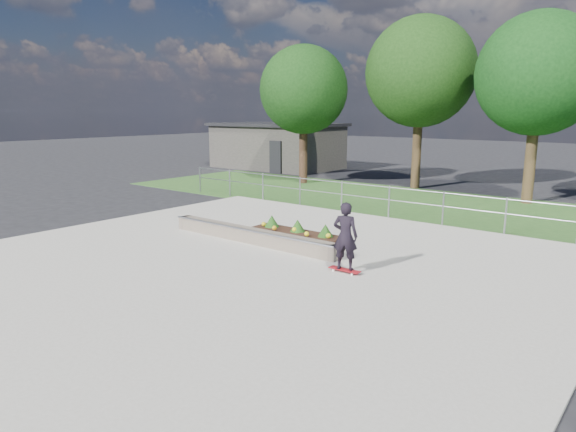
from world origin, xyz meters
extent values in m
plane|color=black|center=(0.00, 0.00, 0.00)|extent=(120.00, 120.00, 0.00)
cube|color=#2C5120|center=(0.00, 11.00, 0.01)|extent=(30.00, 8.00, 0.02)
cube|color=#A5A093|center=(0.00, 0.00, 0.03)|extent=(15.00, 15.00, 0.06)
cylinder|color=gray|center=(-10.00, 7.50, 0.60)|extent=(0.06, 0.06, 1.20)
cylinder|color=#979A9F|center=(-8.00, 7.50, 0.60)|extent=(0.06, 0.06, 1.20)
cylinder|color=#95979D|center=(-6.00, 7.50, 0.60)|extent=(0.06, 0.06, 1.20)
cylinder|color=gray|center=(-4.00, 7.50, 0.60)|extent=(0.06, 0.06, 1.20)
cylinder|color=#95989D|center=(-2.00, 7.50, 0.60)|extent=(0.06, 0.06, 1.20)
cylinder|color=#96989E|center=(0.00, 7.50, 0.60)|extent=(0.06, 0.06, 1.20)
cylinder|color=gray|center=(2.00, 7.50, 0.60)|extent=(0.06, 0.06, 1.20)
cylinder|color=#989AA0|center=(4.00, 7.50, 0.60)|extent=(0.06, 0.06, 1.20)
cylinder|color=#95989D|center=(0.00, 7.50, 1.15)|extent=(20.00, 0.04, 0.04)
cylinder|color=gray|center=(0.00, 7.50, 0.70)|extent=(20.00, 0.04, 0.04)
cube|color=#32302D|center=(-14.00, 18.00, 1.40)|extent=(8.00, 5.00, 2.80)
cube|color=black|center=(-14.00, 18.00, 2.90)|extent=(8.40, 5.40, 0.20)
cube|color=black|center=(-12.00, 15.45, 1.00)|extent=(0.90, 0.10, 2.00)
cylinder|color=black|center=(-8.00, 13.00, 1.46)|extent=(0.44, 0.44, 2.93)
sphere|color=black|center=(-8.00, 13.00, 4.88)|extent=(4.55, 4.55, 4.55)
cylinder|color=#322114|center=(-2.50, 15.00, 1.69)|extent=(0.44, 0.44, 3.38)
sphere|color=black|center=(-2.50, 15.00, 5.62)|extent=(5.25, 5.25, 5.25)
cylinder|color=#382816|center=(3.00, 14.00, 1.57)|extent=(0.44, 0.44, 3.15)
sphere|color=black|center=(3.00, 14.00, 5.25)|extent=(4.90, 4.90, 4.90)
cube|color=#675A4C|center=(-1.42, 1.82, 0.26)|extent=(6.00, 0.40, 0.40)
cylinder|color=#999BA1|center=(-1.42, 1.62, 0.46)|extent=(6.00, 0.06, 0.06)
cube|color=#67584C|center=(-4.32, 1.82, 0.26)|extent=(0.15, 0.42, 0.40)
cube|color=brown|center=(1.48, 1.82, 0.26)|extent=(0.15, 0.42, 0.40)
cube|color=black|center=(-0.57, 2.66, 0.18)|extent=(3.00, 1.20, 0.25)
sphere|color=yellow|center=(-1.77, 2.76, 0.39)|extent=(0.14, 0.14, 0.14)
sphere|color=gold|center=(-1.17, 2.56, 0.39)|extent=(0.14, 0.14, 0.14)
sphere|color=yellow|center=(-0.57, 2.76, 0.39)|extent=(0.14, 0.14, 0.14)
sphere|color=yellow|center=(0.03, 2.56, 0.39)|extent=(0.14, 0.14, 0.14)
sphere|color=yellow|center=(0.63, 2.76, 0.39)|extent=(0.14, 0.14, 0.14)
cone|color=#1A4513|center=(-1.57, 2.91, 0.49)|extent=(0.44, 0.44, 0.36)
cone|color=#1C4513|center=(-0.57, 2.91, 0.49)|extent=(0.44, 0.44, 0.36)
cone|color=#193F12|center=(0.43, 2.91, 0.49)|extent=(0.44, 0.44, 0.36)
cylinder|color=white|center=(1.97, 1.02, 0.09)|extent=(0.05, 0.03, 0.05)
cylinder|color=white|center=(1.97, 1.20, 0.09)|extent=(0.05, 0.03, 0.05)
cylinder|color=white|center=(2.49, 1.02, 0.09)|extent=(0.05, 0.03, 0.05)
cylinder|color=silver|center=(2.49, 1.20, 0.09)|extent=(0.05, 0.03, 0.05)
cylinder|color=#9F9FA4|center=(1.97, 1.11, 0.11)|extent=(0.02, 0.18, 0.02)
cylinder|color=#9D9DA2|center=(2.49, 1.11, 0.11)|extent=(0.02, 0.18, 0.02)
cube|color=maroon|center=(2.23, 1.11, 0.13)|extent=(0.80, 0.21, 0.02)
imported|color=black|center=(2.23, 1.11, 0.95)|extent=(0.68, 0.54, 1.61)
camera|label=1|loc=(8.46, -8.78, 3.81)|focal=32.00mm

